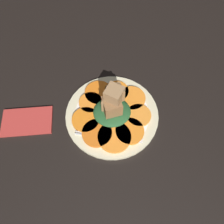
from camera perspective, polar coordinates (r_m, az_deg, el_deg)
table_slab at (r=65.62cm, az=0.00°, el=-1.27°), size 120.00×120.00×2.00cm
plate at (r=64.26cm, az=0.00°, el=-0.66°), size 27.20×27.20×1.05cm
carrot_slice_0 at (r=67.03cm, az=-3.50°, el=5.05°), size 8.50×8.50×0.82cm
carrot_slice_1 at (r=65.38cm, az=-5.58°, el=2.46°), size 7.04×7.04×0.82cm
carrot_slice_2 at (r=62.85cm, az=-6.90°, el=-2.01°), size 7.91×7.91×0.82cm
carrot_slice_3 at (r=60.88cm, az=-3.95°, el=-5.46°), size 8.43×8.43×0.82cm
carrot_slice_4 at (r=60.32cm, az=0.92°, el=-6.47°), size 9.29×9.29×0.82cm
carrot_slice_5 at (r=61.15cm, az=4.66°, el=-4.99°), size 8.05×8.05×0.82cm
carrot_slice_6 at (r=63.51cm, az=6.98°, el=-0.85°), size 7.19×7.19×0.82cm
carrot_slice_7 at (r=66.14cm, az=5.18°, el=3.63°), size 8.26×8.26×0.82cm
carrot_slice_8 at (r=67.20cm, az=1.20°, el=5.43°), size 7.43×7.43×0.82cm
center_pile at (r=60.41cm, az=0.13°, el=1.76°), size 10.86×9.77×10.76cm
fork at (r=60.71cm, az=-1.30°, el=-6.12°), size 18.54×6.46×0.40cm
napkin at (r=68.23cm, az=-21.25°, el=-1.95°), size 14.40×8.64×0.80cm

